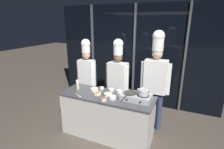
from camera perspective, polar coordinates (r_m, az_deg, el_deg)
ground_plane at (r=3.86m, az=-1.61°, el=-18.96°), size 24.00×24.00×0.00m
window_wall_back at (r=4.84m, az=7.32°, el=5.99°), size 4.52×0.09×2.70m
demo_counter at (r=3.62m, az=-1.67°, el=-13.22°), size 1.85×0.67×0.89m
portable_stove at (r=3.24m, az=7.96°, el=-7.24°), size 0.54×0.36×0.11m
frying_pan at (r=3.24m, az=5.87°, el=-5.72°), size 0.25×0.43×0.04m
stock_pot at (r=3.17m, az=10.20°, el=-5.67°), size 0.22×0.19×0.11m
squeeze_bottle_clear at (r=3.88m, az=-11.25°, el=-2.75°), size 0.06×0.06×0.17m
squeeze_bottle_oil at (r=3.74m, az=-11.17°, el=-3.45°), size 0.06×0.06×0.19m
prep_bowl_noodles at (r=3.24m, az=0.13°, el=-7.45°), size 0.14×0.14×0.06m
prep_bowl_bean_sprouts at (r=3.63m, az=-5.77°, el=-4.83°), size 0.16×0.16×0.05m
prep_bowl_chicken at (r=3.51m, az=2.42°, el=-5.51°), size 0.12×0.12×0.05m
prep_bowl_shrimp at (r=3.70m, az=-3.38°, el=-4.37°), size 0.09×0.09×0.05m
prep_bowl_ginger at (r=3.37m, az=-1.28°, el=-6.51°), size 0.16×0.16×0.05m
prep_bowl_carrots at (r=3.45m, az=-4.85°, el=-6.10°), size 0.15×0.15×0.04m
prep_bowl_chili_flakes at (r=3.19m, az=-2.74°, el=-8.03°), size 0.10×0.10×0.05m
prep_bowl_rice at (r=3.61m, az=-0.18°, el=-4.96°), size 0.12×0.12×0.04m
serving_spoon_slotted at (r=3.42m, az=-10.70°, el=-6.91°), size 0.20×0.12×0.02m
chef_head at (r=4.17m, az=-8.23°, el=0.94°), size 0.50×0.21×1.89m
chef_sous at (r=3.83m, az=1.91°, el=-0.47°), size 0.55×0.26×1.92m
chef_line at (r=3.63m, az=14.07°, el=-0.27°), size 0.60×0.26×2.11m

